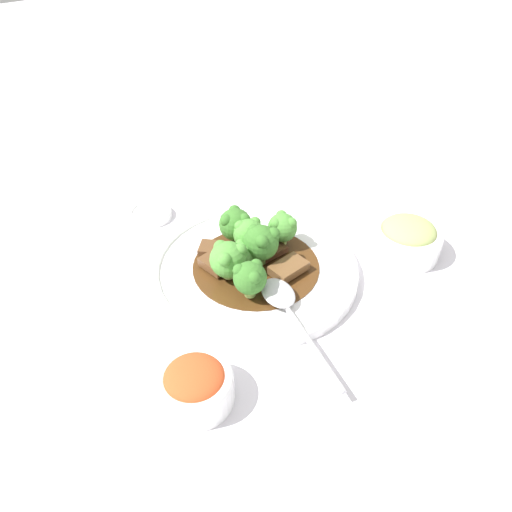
{
  "coord_description": "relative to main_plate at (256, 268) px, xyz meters",
  "views": [
    {
      "loc": [
        0.33,
        0.47,
        0.51
      ],
      "look_at": [
        0.0,
        0.0,
        0.03
      ],
      "focal_mm": 35.0,
      "sensor_mm": 36.0,
      "label": 1
    }
  ],
  "objects": [
    {
      "name": "ground_plane",
      "position": [
        0.0,
        0.0,
        -0.01
      ],
      "size": [
        4.0,
        4.0,
        0.0
      ],
      "primitive_type": "plane",
      "color": "silver"
    },
    {
      "name": "beef_strip_1",
      "position": [
        0.03,
        -0.06,
        0.01
      ],
      "size": [
        0.06,
        0.06,
        0.01
      ],
      "color": "brown",
      "rests_on": "main_plate"
    },
    {
      "name": "broccoli_floret_0",
      "position": [
        0.02,
        -0.01,
        0.03
      ],
      "size": [
        0.04,
        0.04,
        0.04
      ],
      "color": "#7FA84C",
      "rests_on": "main_plate"
    },
    {
      "name": "broccoli_floret_2",
      "position": [
        0.05,
        0.05,
        0.04
      ],
      "size": [
        0.05,
        0.05,
        0.06
      ],
      "color": "#8EB756",
      "rests_on": "main_plate"
    },
    {
      "name": "broccoli_floret_5",
      "position": [
        -0.01,
        -0.03,
        0.04
      ],
      "size": [
        0.05,
        0.05,
        0.06
      ],
      "color": "#7FA84C",
      "rests_on": "main_plate"
    },
    {
      "name": "broccoli_floret_6",
      "position": [
        -0.06,
        -0.02,
        0.04
      ],
      "size": [
        0.05,
        0.05,
        0.05
      ],
      "color": "#8EB756",
      "rests_on": "main_plate"
    },
    {
      "name": "serving_spoon",
      "position": [
        0.02,
        0.09,
        0.02
      ],
      "size": [
        0.07,
        0.21,
        0.01
      ],
      "color": "silver",
      "rests_on": "main_plate"
    },
    {
      "name": "side_bowl_appetizer",
      "position": [
        -0.22,
        0.09,
        0.02
      ],
      "size": [
        0.11,
        0.11,
        0.06
      ],
      "color": "white",
      "rests_on": "ground_plane"
    },
    {
      "name": "beef_strip_0",
      "position": [
        -0.03,
        0.04,
        0.02
      ],
      "size": [
        0.06,
        0.04,
        0.01
      ],
      "color": "brown",
      "rests_on": "main_plate"
    },
    {
      "name": "main_plate",
      "position": [
        0.0,
        0.0,
        0.0
      ],
      "size": [
        0.31,
        0.31,
        0.02
      ],
      "color": "white",
      "rests_on": "ground_plane"
    },
    {
      "name": "beef_strip_3",
      "position": [
        -0.03,
        -0.01,
        0.01
      ],
      "size": [
        0.05,
        0.04,
        0.01
      ],
      "color": "#56331E",
      "rests_on": "main_plate"
    },
    {
      "name": "broccoli_floret_1",
      "position": [
        0.05,
        0.0,
        0.04
      ],
      "size": [
        0.05,
        0.05,
        0.06
      ],
      "color": "#8EB756",
      "rests_on": "main_plate"
    },
    {
      "name": "side_bowl_kimchi",
      "position": [
        0.19,
        0.15,
        0.02
      ],
      "size": [
        0.09,
        0.09,
        0.05
      ],
      "color": "white",
      "rests_on": "ground_plane"
    },
    {
      "name": "sauce_dish",
      "position": [
        0.07,
        -0.23,
        -0.0
      ],
      "size": [
        0.07,
        0.07,
        0.01
      ],
      "color": "white",
      "rests_on": "ground_plane"
    },
    {
      "name": "broccoli_floret_4",
      "position": [
        -0.01,
        0.0,
        0.05
      ],
      "size": [
        0.05,
        0.05,
        0.06
      ],
      "color": "#7FA84C",
      "rests_on": "main_plate"
    },
    {
      "name": "beef_strip_2",
      "position": [
        0.05,
        -0.03,
        0.02
      ],
      "size": [
        0.04,
        0.05,
        0.01
      ],
      "color": "brown",
      "rests_on": "main_plate"
    },
    {
      "name": "broccoli_floret_3",
      "position": [
        -0.01,
        -0.07,
        0.04
      ],
      "size": [
        0.05,
        0.05,
        0.06
      ],
      "color": "#8EB756",
      "rests_on": "main_plate"
    }
  ]
}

